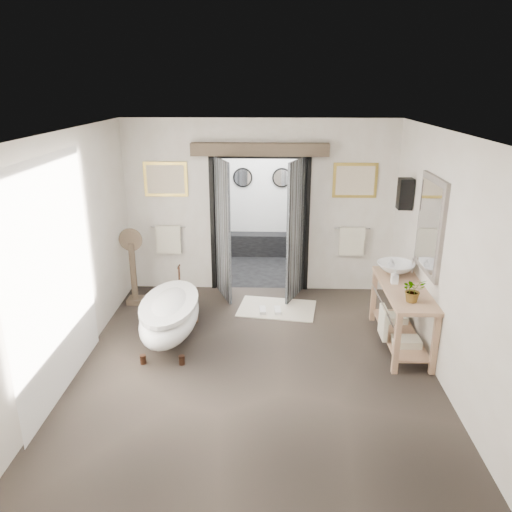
{
  "coord_description": "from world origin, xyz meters",
  "views": [
    {
      "loc": [
        0.21,
        -5.63,
        3.4
      ],
      "look_at": [
        0.0,
        0.6,
        1.25
      ],
      "focal_mm": 35.0,
      "sensor_mm": 36.0,
      "label": 1
    }
  ],
  "objects_px": {
    "rug": "(277,308)",
    "basin": "(396,269)",
    "clawfoot_tub": "(170,315)",
    "vanity": "(400,311)"
  },
  "relations": [
    {
      "from": "clawfoot_tub",
      "to": "basin",
      "type": "height_order",
      "value": "basin"
    },
    {
      "from": "vanity",
      "to": "clawfoot_tub",
      "type": "bearing_deg",
      "value": -179.74
    },
    {
      "from": "vanity",
      "to": "basin",
      "type": "bearing_deg",
      "value": 89.54
    },
    {
      "from": "clawfoot_tub",
      "to": "rug",
      "type": "bearing_deg",
      "value": 36.76
    },
    {
      "from": "clawfoot_tub",
      "to": "basin",
      "type": "bearing_deg",
      "value": 8.6
    },
    {
      "from": "clawfoot_tub",
      "to": "rug",
      "type": "height_order",
      "value": "clawfoot_tub"
    },
    {
      "from": "clawfoot_tub",
      "to": "basin",
      "type": "xyz_separation_m",
      "value": [
        3.13,
        0.47,
        0.53
      ]
    },
    {
      "from": "vanity",
      "to": "rug",
      "type": "bearing_deg",
      "value": 146.53
    },
    {
      "from": "clawfoot_tub",
      "to": "vanity",
      "type": "distance_m",
      "value": 3.13
    },
    {
      "from": "rug",
      "to": "basin",
      "type": "relative_size",
      "value": 2.28
    }
  ]
}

